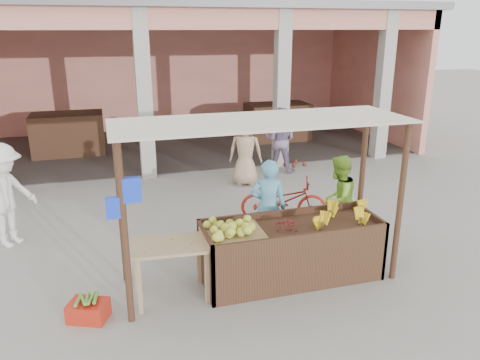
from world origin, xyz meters
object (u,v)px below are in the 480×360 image
object	(u,v)px
red_crate	(88,311)
vendor_green	(338,198)
fruit_stall	(291,253)
vendor_blue	(268,204)
motorcycle	(284,199)
side_table	(170,253)

from	to	relation	value
red_crate	vendor_green	distance (m)	4.29
fruit_stall	vendor_blue	distance (m)	0.96
motorcycle	vendor_green	bearing A→B (deg)	-135.36
vendor_green	fruit_stall	bearing A→B (deg)	3.42
vendor_green	side_table	bearing A→B (deg)	-15.89
fruit_stall	motorcycle	distance (m)	2.13
side_table	red_crate	size ratio (longest dim) A/B	2.20
fruit_stall	motorcycle	size ratio (longest dim) A/B	1.52
side_table	vendor_blue	world-z (taller)	vendor_blue
fruit_stall	side_table	size ratio (longest dim) A/B	2.50
side_table	red_crate	distance (m)	1.24
side_table	red_crate	xyz separation A→B (m)	(-1.09, -0.23, -0.54)
side_table	vendor_green	xyz separation A→B (m)	(2.98, 0.93, 0.15)
side_table	vendor_green	bearing A→B (deg)	22.00
vendor_green	motorcycle	distance (m)	1.30
side_table	red_crate	world-z (taller)	side_table
fruit_stall	red_crate	size ratio (longest dim) A/B	5.50
fruit_stall	vendor_blue	size ratio (longest dim) A/B	1.52
red_crate	fruit_stall	bearing A→B (deg)	29.25
fruit_stall	vendor_blue	world-z (taller)	vendor_blue
side_table	red_crate	bearing A→B (deg)	-163.33
side_table	vendor_blue	xyz separation A→B (m)	(1.72, 0.88, 0.19)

